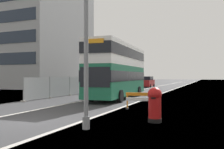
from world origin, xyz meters
TOP-DOWN VIEW (x-y plane):
  - ground at (0.58, 0.12)m, footprint 140.00×280.00m
  - double_decker_bus at (-0.05, 12.67)m, footprint 3.26×11.48m
  - lamppost_foreground at (3.50, -0.10)m, footprint 0.29×0.70m
  - red_pillar_postbox at (5.68, 2.36)m, footprint 0.64×0.64m
  - roadworks_barrier at (3.86, 6.12)m, footprint 1.69×0.75m
  - construction_site_fence at (-5.98, 15.23)m, footprint 0.44×17.20m
  - car_oncoming_near at (-3.80, 28.95)m, footprint 2.05×4.28m
  - car_receding_mid at (-3.06, 35.49)m, footprint 2.00×4.47m
  - bare_tree_far_verge_near at (-11.64, 33.43)m, footprint 1.97×2.81m
  - backdrop_office_block at (-26.15, 28.16)m, footprint 22.54×17.28m

SIDE VIEW (x-z plane):
  - ground at x=0.58m, z-range -0.10..0.00m
  - roadworks_barrier at x=3.86m, z-range 0.12..1.18m
  - red_pillar_postbox at x=5.68m, z-range 0.07..1.65m
  - car_receding_mid at x=-3.06m, z-range -0.05..1.94m
  - construction_site_fence at x=-5.98m, z-range -0.04..1.97m
  - car_oncoming_near at x=-3.80m, z-range -0.07..2.03m
  - bare_tree_far_verge_near at x=-11.64m, z-range -0.06..4.09m
  - double_decker_bus at x=-0.05m, z-range 0.16..5.13m
  - lamppost_foreground at x=3.50m, z-range -0.24..8.82m
  - backdrop_office_block at x=-26.15m, z-range 0.00..26.09m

